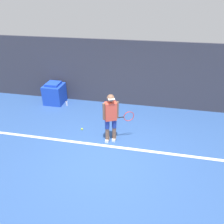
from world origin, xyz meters
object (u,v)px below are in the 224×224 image
(tennis_player, at_px, (111,116))
(tennis_ball, at_px, (82,129))
(covered_chair, at_px, (55,93))
(water_bottle, at_px, (67,103))

(tennis_player, relative_size, tennis_ball, 23.46)
(tennis_player, distance_m, tennis_ball, 1.44)
(tennis_player, xyz_separation_m, covered_chair, (-2.87, 2.19, -0.46))
(tennis_player, distance_m, water_bottle, 3.16)
(tennis_player, height_order, covered_chair, tennis_player)
(tennis_player, bearing_deg, tennis_ball, 135.54)
(tennis_ball, xyz_separation_m, covered_chair, (-1.77, 1.80, 0.39))
(tennis_ball, bearing_deg, tennis_player, -19.48)
(covered_chair, relative_size, water_bottle, 4.24)
(covered_chair, xyz_separation_m, water_bottle, (0.57, -0.17, -0.33))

